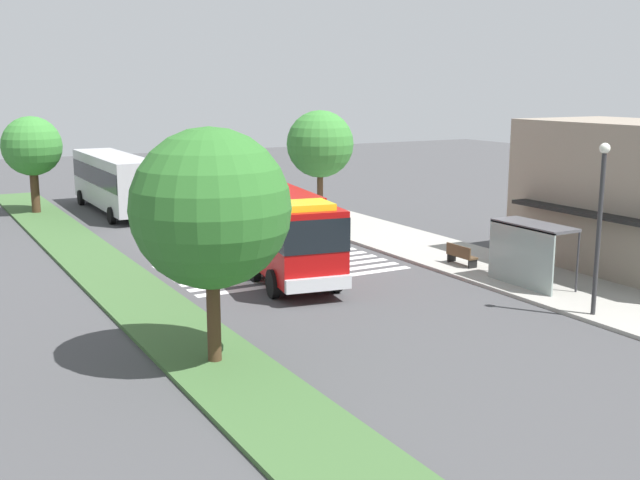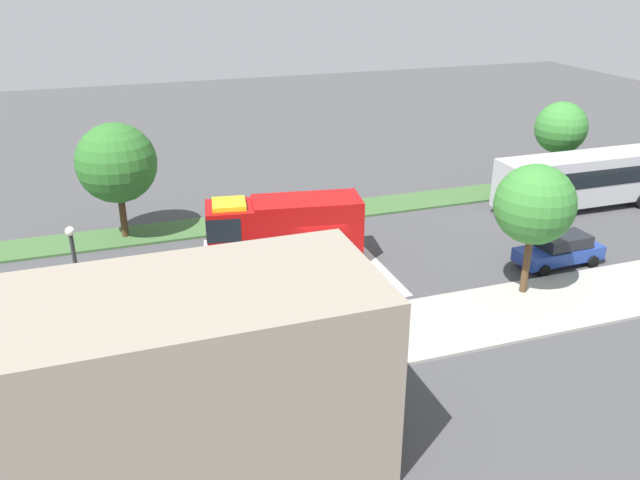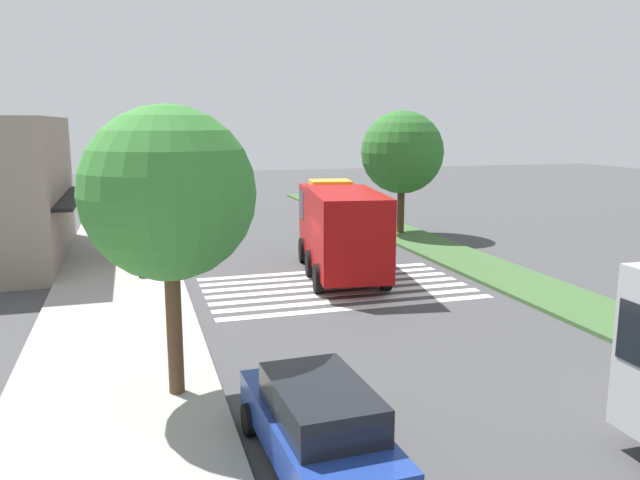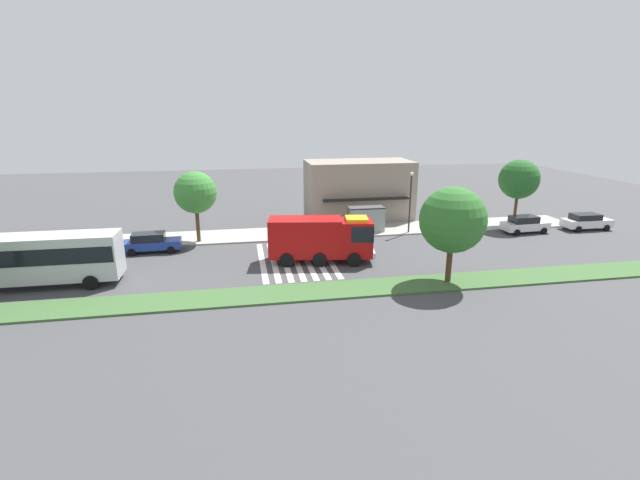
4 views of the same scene
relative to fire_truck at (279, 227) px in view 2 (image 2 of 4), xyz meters
name	(u,v)px [view 2 (image 2 of 4)]	position (x,y,z in m)	size (l,w,h in m)	color
ground_plane	(318,263)	(-1.89, 0.82, -2.04)	(120.00, 120.00, 0.00)	#424244
sidewalk	(377,336)	(-1.89, 8.73, -1.97)	(60.00, 4.80, 0.14)	#9E9B93
median_strip	(283,218)	(-1.89, -6.19, -1.97)	(60.00, 3.00, 0.14)	#3D6033
crosswalk	(323,263)	(-2.18, 0.82, -2.03)	(5.85, 9.92, 0.01)	silver
fire_truck	(279,227)	(0.00, 0.00, 0.00)	(8.64, 3.83, 3.65)	#A50C0C
parked_car_west	(560,250)	(-14.07, 5.13, -1.17)	(4.83, 2.13, 1.68)	navy
transit_bus	(582,177)	(-20.75, -1.66, 0.10)	(11.78, 2.90, 3.61)	#B2B2B7
bus_stop_shelter	(192,317)	(5.77, 7.68, -0.15)	(3.50, 1.40, 2.46)	#4C4C51
bench_near_shelter	(289,328)	(1.77, 7.70, -1.45)	(1.60, 0.50, 0.90)	#4C3823
street_lamp	(79,285)	(9.85, 6.93, 1.61)	(0.36, 0.36, 5.92)	#2D2D30
storefront_building	(195,382)	(6.56, 13.98, 1.17)	(11.43, 6.52, 6.42)	gray
sidewalk_tree_far_west	(535,205)	(-10.29, 7.33, 2.61)	(3.77, 3.77, 6.41)	#513823
median_tree_far_west	(561,128)	(-22.30, -6.19, 2.17)	(3.63, 3.63, 5.92)	#47301E
median_tree_west	(116,163)	(7.71, -6.19, 2.53)	(4.52, 4.52, 6.70)	#47301E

